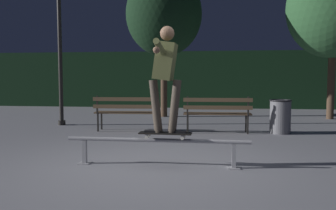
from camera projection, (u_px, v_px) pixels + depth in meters
name	position (u px, v px, depth m)	size (l,w,h in m)	color
ground_plane	(157.00, 166.00, 5.13)	(90.00, 90.00, 0.00)	gray
hedge_backdrop	(194.00, 80.00, 15.60)	(24.00, 1.20, 2.47)	black
grind_rail	(157.00, 144.00, 5.15)	(2.75, 0.18, 0.41)	#9E9EA3
skateboard	(165.00, 134.00, 5.12)	(0.79, 0.23, 0.09)	black
skateboarder	(165.00, 70.00, 5.05)	(0.62, 1.41, 1.56)	black
park_bench_leftmost	(127.00, 110.00, 8.47)	(1.62, 0.48, 0.88)	#282623
park_bench_left_center	(217.00, 111.00, 8.19)	(1.62, 0.48, 0.88)	#282623
tree_far_right	(334.00, 8.00, 10.82)	(2.88, 2.88, 5.10)	#4C3828
tree_behind_benches	(164.00, 15.00, 11.50)	(2.52, 2.52, 4.81)	#4C3828
lamp_post_left	(60.00, 35.00, 9.48)	(0.32, 0.32, 3.90)	#282623
trash_can	(280.00, 116.00, 8.19)	(0.52, 0.52, 0.80)	slate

